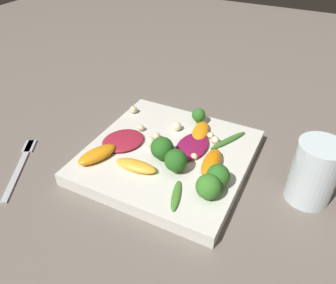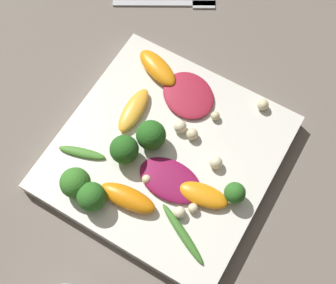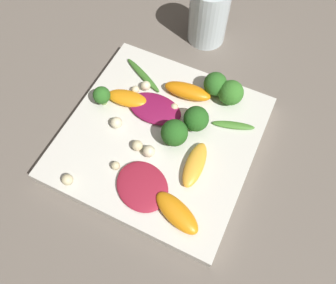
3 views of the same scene
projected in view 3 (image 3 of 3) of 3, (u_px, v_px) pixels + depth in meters
The scene contains 24 objects.
ground_plane at pixel (161, 142), 0.54m from camera, with size 2.40×2.40×0.00m, color #6B6056.
plate at pixel (160, 138), 0.53m from camera, with size 0.29×0.29×0.03m.
drinking_glass at pixel (209, 14), 0.60m from camera, with size 0.07×0.07×0.11m.
radicchio_leaf_0 at pixel (142, 186), 0.47m from camera, with size 0.10×0.11×0.01m.
radicchio_leaf_1 at pixel (155, 108), 0.53m from camera, with size 0.06×0.09×0.01m.
orange_segment_0 at pixel (177, 213), 0.45m from camera, with size 0.06×0.08×0.02m.
orange_segment_1 at pixel (127, 98), 0.54m from camera, with size 0.04×0.07×0.02m.
orange_segment_2 at pixel (195, 165), 0.48m from camera, with size 0.08×0.03×0.02m.
orange_segment_3 at pixel (187, 91), 0.54m from camera, with size 0.04×0.08×0.02m.
broccoli_floret_0 at pixel (102, 95), 0.53m from camera, with size 0.03×0.03×0.04m.
broccoli_floret_1 at pixel (215, 84), 0.54m from camera, with size 0.04×0.04×0.04m.
broccoli_floret_2 at pixel (174, 134), 0.49m from camera, with size 0.04×0.04×0.04m.
broccoli_floret_3 at pixel (231, 93), 0.53m from camera, with size 0.04×0.04×0.04m.
broccoli_floret_4 at pixel (196, 119), 0.50m from camera, with size 0.04×0.04×0.04m.
arugula_sprig_0 at pixel (143, 75), 0.57m from camera, with size 0.05×0.09×0.01m.
arugula_sprig_1 at pixel (233, 125), 0.52m from camera, with size 0.03×0.07×0.01m.
macadamia_nut_0 at pixel (116, 166), 0.49m from camera, with size 0.01×0.01×0.01m.
macadamia_nut_1 at pixel (146, 86), 0.55m from camera, with size 0.02×0.02×0.02m.
macadamia_nut_2 at pixel (116, 123), 0.52m from camera, with size 0.02×0.02×0.02m.
macadamia_nut_3 at pixel (137, 146), 0.50m from camera, with size 0.02×0.02×0.02m.
macadamia_nut_4 at pixel (174, 107), 0.53m from camera, with size 0.01×0.01×0.01m.
macadamia_nut_5 at pixel (67, 180), 0.47m from camera, with size 0.02×0.02×0.02m.
macadamia_nut_6 at pixel (135, 90), 0.55m from camera, with size 0.01×0.01×0.01m.
macadamia_nut_7 at pixel (147, 151), 0.49m from camera, with size 0.02×0.02×0.02m.
Camera 3 is at (-0.22, -0.12, 0.48)m, focal length 35.00 mm.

